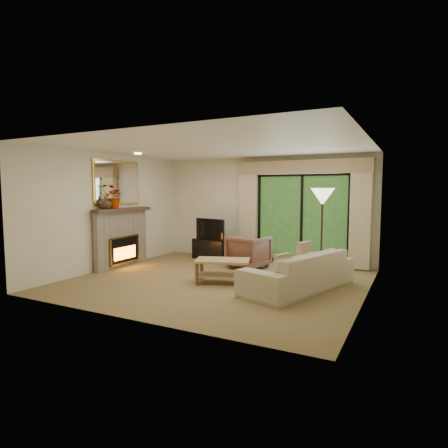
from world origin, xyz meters
The scene contains 22 objects.
floor centered at (0.00, 0.00, 0.00)m, with size 5.50×5.50×0.00m, color olive.
ceiling centered at (0.00, 0.00, 2.60)m, with size 5.50×5.50×0.00m, color white.
wall_back centered at (0.00, 2.50, 1.30)m, with size 5.00×5.00×0.00m, color beige.
wall_front centered at (0.00, -2.50, 1.30)m, with size 5.00×5.00×0.00m, color beige.
wall_left centered at (-2.75, 0.00, 1.30)m, with size 5.00×5.00×0.00m, color beige.
wall_right centered at (2.75, 0.00, 1.30)m, with size 5.00×5.00×0.00m, color beige.
fireplace centered at (-2.63, 0.20, 0.69)m, with size 0.24×1.70×1.37m, color gray, non-canonical shape.
mirror centered at (-2.71, 0.20, 1.95)m, with size 0.07×1.45×1.02m, color gold, non-canonical shape.
sliding_door centered at (1.00, 2.45, 1.10)m, with size 2.26×0.10×2.16m, color black, non-canonical shape.
curtain_left centered at (-0.35, 2.34, 1.20)m, with size 0.45×0.18×2.35m, color #C9B48F.
curtain_right centered at (2.35, 2.34, 1.20)m, with size 0.45×0.18×2.35m, color #C9B48F.
cornice centered at (1.00, 2.36, 2.32)m, with size 3.20×0.24×0.32m, color tan.
media_console centered at (-1.18, 1.95, 0.26)m, with size 1.04×0.47×0.52m, color black.
tv centered at (-1.18, 1.95, 0.79)m, with size 0.93×0.12×0.54m, color black.
armchair centered at (0.07, 1.41, 0.37)m, with size 0.80×0.82×0.75m, color brown.
sofa centered at (1.61, 0.10, 0.34)m, with size 2.36×0.92×0.69m, color tan.
pillow_near centered at (1.53, -0.58, 0.57)m, with size 0.09×0.35×0.35m, color brown.
pillow_far centered at (1.53, 0.78, 0.58)m, with size 0.10×0.39×0.39m, color brown.
coffee_table centered at (0.18, -0.11, 0.23)m, with size 1.02×0.56×0.46m, color tan, non-canonical shape.
floor_lamp centered at (1.71, 1.43, 0.91)m, with size 0.49×0.49×1.82m, color #F0E3C4, non-canonical shape.
vase centered at (-2.61, -0.30, 1.51)m, with size 0.27×0.27×0.28m, color #442C1F.
branches centered at (-2.61, -0.03, 1.63)m, with size 0.48×0.41×0.53m, color #962D02.
Camera 1 is at (3.44, -6.37, 1.79)m, focal length 30.00 mm.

